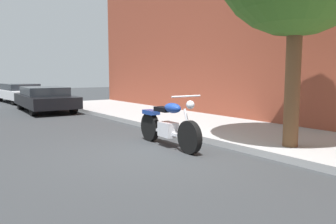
{
  "coord_description": "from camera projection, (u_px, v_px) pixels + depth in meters",
  "views": [
    {
      "loc": [
        5.55,
        -3.84,
        1.63
      ],
      "look_at": [
        -0.45,
        0.47,
        0.78
      ],
      "focal_mm": 36.32,
      "sensor_mm": 36.0,
      "label": 1
    }
  ],
  "objects": [
    {
      "name": "parked_car_white",
      "position": [
        20.0,
        92.0,
        18.67
      ],
      "size": [
        4.61,
        2.01,
        1.03
      ],
      "color": "black",
      "rests_on": "ground"
    },
    {
      "name": "ground_plane",
      "position": [
        162.0,
        153.0,
        6.89
      ],
      "size": [
        60.0,
        60.0,
        0.0
      ],
      "primitive_type": "plane",
      "color": "#303335"
    },
    {
      "name": "motorcycle",
      "position": [
        168.0,
        125.0,
        7.47
      ],
      "size": [
        2.26,
        0.7,
        1.18
      ],
      "color": "black",
      "rests_on": "ground"
    },
    {
      "name": "sidewalk",
      "position": [
        258.0,
        135.0,
        8.6
      ],
      "size": [
        23.46,
        3.15,
        0.14
      ],
      "primitive_type": "cube",
      "color": "#9F9F9F",
      "rests_on": "ground"
    },
    {
      "name": "parked_car_black",
      "position": [
        45.0,
        98.0,
        14.35
      ],
      "size": [
        4.33,
        2.02,
        1.03
      ],
      "color": "black",
      "rests_on": "ground"
    }
  ]
}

